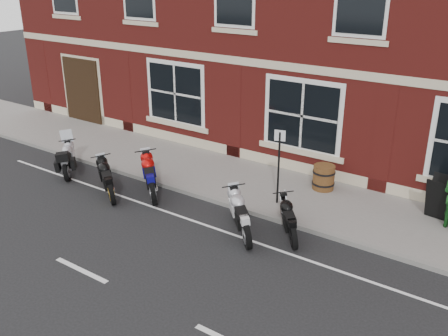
{
  "coord_description": "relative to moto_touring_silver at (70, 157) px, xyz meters",
  "views": [
    {
      "loc": [
        7.87,
        -8.84,
        6.21
      ],
      "look_at": [
        0.62,
        1.6,
        1.03
      ],
      "focal_mm": 40.0,
      "sensor_mm": 36.0,
      "label": 1
    }
  ],
  "objects": [
    {
      "name": "kerb",
      "position": [
        4.69,
        0.84,
        -0.45
      ],
      "size": [
        30.0,
        0.16,
        0.12
      ],
      "primitive_type": "cube",
      "color": "slate",
      "rests_on": "ground"
    },
    {
      "name": "parking_sign",
      "position": [
        6.68,
        1.62,
        0.82
      ],
      "size": [
        0.29,
        0.1,
        2.1
      ],
      "rotation": [
        0.0,
        0.0,
        0.27
      ],
      "color": "black",
      "rests_on": "sidewalk"
    },
    {
      "name": "moto_touring_silver",
      "position": [
        0.0,
        0.0,
        0.0
      ],
      "size": [
        1.41,
        1.46,
        1.26
      ],
      "rotation": [
        0.0,
        0.0,
        0.77
      ],
      "color": "black",
      "rests_on": "ground"
    },
    {
      "name": "a_board_sign",
      "position": [
        10.53,
        3.23,
        0.16
      ],
      "size": [
        0.72,
        0.54,
        1.11
      ],
      "primitive_type": null,
      "rotation": [
        0.0,
        0.0,
        -0.15
      ],
      "color": "black",
      "rests_on": "sidewalk"
    },
    {
      "name": "sidewalk",
      "position": [
        4.69,
        2.42,
        -0.45
      ],
      "size": [
        30.0,
        3.0,
        0.12
      ],
      "primitive_type": "cube",
      "color": "slate",
      "rests_on": "ground"
    },
    {
      "name": "ground",
      "position": [
        4.69,
        -0.58,
        -0.51
      ],
      "size": [
        80.0,
        80.0,
        0.0
      ],
      "primitive_type": "plane",
      "color": "black",
      "rests_on": "ground"
    },
    {
      "name": "moto_naked_black",
      "position": [
        7.68,
        0.45,
        -0.03
      ],
      "size": [
        1.24,
        1.54,
        0.84
      ],
      "rotation": [
        0.0,
        0.0,
        0.66
      ],
      "color": "black",
      "rests_on": "ground"
    },
    {
      "name": "moto_sport_silver",
      "position": [
        6.65,
        -0.14,
        0.03
      ],
      "size": [
        1.56,
        1.61,
        0.95
      ],
      "rotation": [
        0.0,
        0.0,
        0.77
      ],
      "color": "black",
      "rests_on": "ground"
    },
    {
      "name": "moto_sport_black",
      "position": [
        2.23,
        -0.43,
        0.02
      ],
      "size": [
        1.75,
        1.28,
        0.92
      ],
      "rotation": [
        0.0,
        0.0,
        0.96
      ],
      "color": "black",
      "rests_on": "ground"
    },
    {
      "name": "moto_sport_red",
      "position": [
        3.2,
        0.36,
        0.07
      ],
      "size": [
        1.73,
        1.65,
        1.01
      ],
      "rotation": [
        0.0,
        0.0,
        0.81
      ],
      "color": "black",
      "rests_on": "ground"
    },
    {
      "name": "barrel_planter",
      "position": [
        7.34,
        3.19,
        -0.03
      ],
      "size": [
        0.66,
        0.66,
        0.73
      ],
      "color": "#4D3514",
      "rests_on": "sidewalk"
    }
  ]
}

